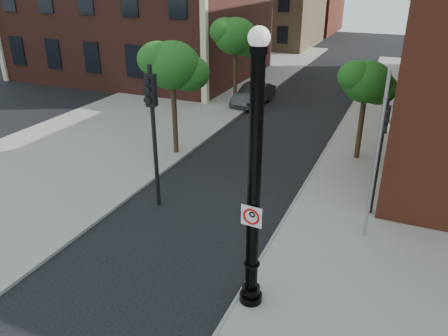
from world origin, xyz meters
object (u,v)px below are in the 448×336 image
at_px(traffic_signal_right, 382,139).
at_px(parked_car, 253,95).
at_px(no_parking_sign, 251,216).
at_px(traffic_signal_left, 152,114).
at_px(lamppost, 254,194).

bearing_deg(traffic_signal_right, parked_car, 126.98).
xyz_separation_m(no_parking_sign, parked_car, (-6.54, 18.30, -2.14)).
xyz_separation_m(traffic_signal_left, traffic_signal_right, (7.52, 2.40, -0.62)).
bearing_deg(no_parking_sign, traffic_signal_right, 73.79).
relative_size(parked_car, traffic_signal_left, 0.77).
distance_m(parked_car, traffic_signal_right, 15.12).
distance_m(traffic_signal_left, traffic_signal_right, 7.91).
distance_m(no_parking_sign, traffic_signal_left, 6.50).
height_order(parked_car, traffic_signal_right, traffic_signal_right).
xyz_separation_m(no_parking_sign, traffic_signal_left, (-5.14, 3.90, 0.78)).
xyz_separation_m(lamppost, parked_car, (-6.52, 18.12, -2.63)).
relative_size(no_parking_sign, traffic_signal_right, 0.12).
distance_m(parked_car, traffic_signal_left, 14.76).
bearing_deg(lamppost, parked_car, 109.79).
relative_size(lamppost, traffic_signal_right, 1.62).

